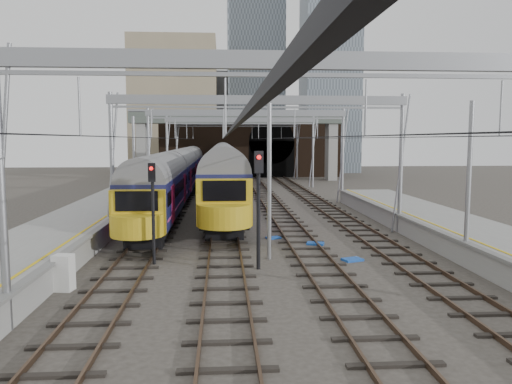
{
  "coord_description": "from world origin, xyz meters",
  "views": [
    {
      "loc": [
        -2.1,
        -20.14,
        5.39
      ],
      "look_at": [
        -0.17,
        8.28,
        2.4
      ],
      "focal_mm": 35.0,
      "sensor_mm": 36.0,
      "label": 1
    }
  ],
  "objects": [
    {
      "name": "retaining_wall",
      "position": [
        1.4,
        51.93,
        4.33
      ],
      "size": [
        28.0,
        2.75,
        9.0
      ],
      "color": "black",
      "rests_on": "ground"
    },
    {
      "name": "relay_cabinet",
      "position": [
        -7.8,
        -2.27,
        0.65
      ],
      "size": [
        0.73,
        0.64,
        1.31
      ],
      "primitive_type": "cube",
      "rotation": [
        0.0,
        0.0,
        -0.16
      ],
      "color": "silver",
      "rests_on": "ground"
    },
    {
      "name": "ground",
      "position": [
        0.0,
        0.0,
        0.0
      ],
      "size": [
        160.0,
        160.0,
        0.0
      ],
      "primitive_type": "plane",
      "color": "#38332D",
      "rests_on": "ground"
    },
    {
      "name": "overhead_line",
      "position": [
        0.0,
        21.49,
        6.57
      ],
      "size": [
        16.8,
        80.0,
        8.0
      ],
      "color": "gray",
      "rests_on": "ground"
    },
    {
      "name": "equip_cover_c",
      "position": [
        3.69,
        1.39,
        0.05
      ],
      "size": [
        1.01,
        0.85,
        0.1
      ],
      "primitive_type": "cube",
      "rotation": [
        0.0,
        0.0,
        0.34
      ],
      "color": "#174AAE",
      "rests_on": "ground"
    },
    {
      "name": "platform_left",
      "position": [
        -10.18,
        2.5,
        0.55
      ],
      "size": [
        4.32,
        55.0,
        1.12
      ],
      "color": "gray",
      "rests_on": "ground"
    },
    {
      "name": "tracks",
      "position": [
        0.0,
        15.0,
        0.02
      ],
      "size": [
        14.4,
        80.0,
        0.22
      ],
      "color": "#4C3828",
      "rests_on": "ground"
    },
    {
      "name": "equip_cover_b",
      "position": [
        2.68,
        4.94,
        0.05
      ],
      "size": [
        1.01,
        0.84,
        0.1
      ],
      "primitive_type": "cube",
      "rotation": [
        0.0,
        0.0,
        -0.3
      ],
      "color": "#174AAE",
      "rests_on": "ground"
    },
    {
      "name": "city_skyline",
      "position": [
        2.73,
        70.48,
        17.09
      ],
      "size": [
        37.5,
        27.5,
        60.0
      ],
      "color": "tan",
      "rests_on": "ground"
    },
    {
      "name": "signal_near_centre",
      "position": [
        -0.62,
        0.17,
        3.11
      ],
      "size": [
        0.38,
        0.47,
        4.94
      ],
      "rotation": [
        0.0,
        0.0,
        0.22
      ],
      "color": "black",
      "rests_on": "ground"
    },
    {
      "name": "overbridge",
      "position": [
        0.0,
        46.0,
        7.27
      ],
      "size": [
        28.0,
        3.0,
        9.25
      ],
      "color": "gray",
      "rests_on": "ground"
    },
    {
      "name": "train_second",
      "position": [
        -6.0,
        25.39,
        2.37
      ],
      "size": [
        2.61,
        45.37,
        4.56
      ],
      "color": "black",
      "rests_on": "ground"
    },
    {
      "name": "equip_cover_a",
      "position": [
        0.68,
        6.63,
        0.04
      ],
      "size": [
        0.88,
        0.77,
        0.09
      ],
      "primitive_type": "cube",
      "rotation": [
        0.0,
        0.0,
        0.41
      ],
      "color": "#174AAE",
      "rests_on": "ground"
    },
    {
      "name": "signal_near_left",
      "position": [
        -5.08,
        1.28,
        2.82
      ],
      "size": [
        0.34,
        0.45,
        4.41
      ],
      "rotation": [
        0.0,
        0.0,
        0.16
      ],
      "color": "black",
      "rests_on": "ground"
    },
    {
      "name": "train_main",
      "position": [
        -2.0,
        39.18,
        2.59
      ],
      "size": [
        2.96,
        68.47,
        5.04
      ],
      "color": "black",
      "rests_on": "ground"
    }
  ]
}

